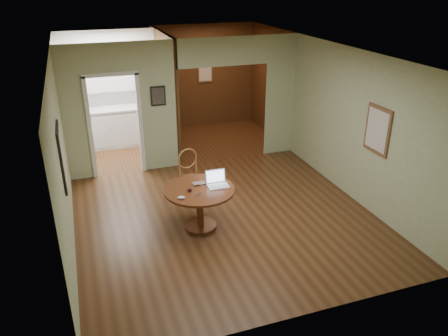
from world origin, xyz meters
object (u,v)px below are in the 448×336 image
object	(u,v)px
dining_table	(200,199)
closed_laptop	(203,184)
chair	(191,173)
open_laptop	(217,181)

from	to	relation	value
dining_table	closed_laptop	bearing A→B (deg)	51.86
chair	closed_laptop	bearing A→B (deg)	-105.42
dining_table	closed_laptop	distance (m)	0.25
chair	closed_laptop	size ratio (longest dim) A/B	3.21
dining_table	chair	size ratio (longest dim) A/B	1.15
dining_table	closed_laptop	world-z (taller)	closed_laptop
dining_table	chair	world-z (taller)	chair
chair	open_laptop	world-z (taller)	chair
dining_table	closed_laptop	size ratio (longest dim) A/B	3.67
closed_laptop	chair	bearing A→B (deg)	87.83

